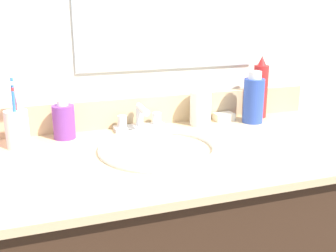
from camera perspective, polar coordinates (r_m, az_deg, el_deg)
The scene contains 11 objects.
countertop at distance 1.09m, azimuth 0.38°, elevation -3.99°, with size 1.16×0.55×0.02m, color #D1B284.
backsplash at distance 1.31m, azimuth -3.45°, elevation 2.12°, with size 1.16×0.02×0.09m, color #D1B284.
back_wall at distance 1.41m, azimuth -4.03°, elevation -2.96°, with size 2.26×0.04×1.30m, color white.
sink_basin at distance 1.10m, azimuth -1.16°, elevation -4.83°, with size 0.33×0.33×0.11m.
faucet at distance 1.26m, azimuth -3.89°, elevation 0.71°, with size 0.16×0.10×0.08m.
bottle_spray_red at distance 1.42m, azimuth 12.71°, elevation 4.94°, with size 0.05×0.05×0.21m.
bottle_cream_purple at distance 1.21m, azimuth -14.28°, elevation 0.65°, with size 0.06×0.06×0.11m.
bottle_lotion_white at distance 1.31m, azimuth 4.55°, elevation 2.67°, with size 0.07×0.07×0.13m.
bottle_shampoo_blue at distance 1.35m, azimuth 11.81°, elevation 3.68°, with size 0.07×0.07×0.17m.
cup_white_ceramic at distance 1.17m, azimuth -20.24°, elevation -0.15°, with size 0.06×0.07×0.20m.
soap_bar at distance 1.38m, azimuth 7.76°, elevation 1.30°, with size 0.06×0.04×0.02m, color white.
Camera 1 is at (-0.34, -0.96, 1.12)m, focal length 43.83 mm.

